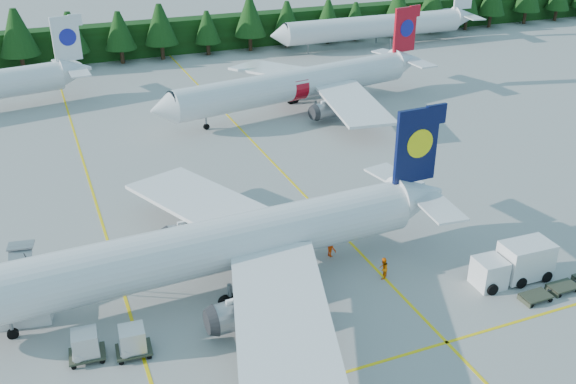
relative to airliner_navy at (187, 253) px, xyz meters
name	(u,v)px	position (x,y,z in m)	size (l,w,h in m)	color
ground	(332,314)	(9.16, -6.53, -3.71)	(320.00, 320.00, 0.00)	gray
taxi_stripe_a	(103,227)	(-4.84, 13.47, -3.71)	(0.25, 120.00, 0.01)	yellow
taxi_stripe_b	(300,191)	(15.16, 13.47, -3.71)	(0.25, 120.00, 0.01)	yellow
taxi_stripe_cross	(371,365)	(9.16, -12.53, -3.71)	(80.00, 0.25, 0.01)	yellow
treeline_hedge	(133,40)	(9.16, 75.47, -0.71)	(220.00, 4.00, 6.00)	black
airliner_navy	(187,253)	(0.00, 0.00, 0.00)	(42.48, 34.92, 12.35)	silver
airliner_red	(290,86)	(23.69, 36.82, -0.03)	(41.79, 34.10, 12.24)	silver
airliner_far_right	(369,27)	(51.48, 65.48, 0.14)	(42.25, 4.59, 12.29)	silver
airstairs	(21,307)	(-12.27, 1.84, -2.84)	(4.78, 6.50, 4.02)	silver
service_truck	(513,264)	(24.43, -7.95, -2.15)	(6.62, 2.63, 3.16)	white
dolly_train	(563,286)	(27.26, -10.71, -3.28)	(8.09, 1.89, 0.13)	#323728
uld_pair	(109,342)	(-6.83, -5.13, -2.47)	(5.50, 2.77, 1.84)	#323728
crew_a	(300,311)	(6.51, -6.53, -2.73)	(0.71, 0.47, 1.96)	#E34E04
crew_b	(383,268)	(15.01, -3.81, -2.77)	(0.91, 0.71, 1.88)	#FF6C05
crew_c	(331,246)	(12.54, 0.83, -2.72)	(0.82, 0.56, 1.98)	red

